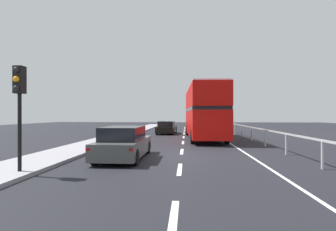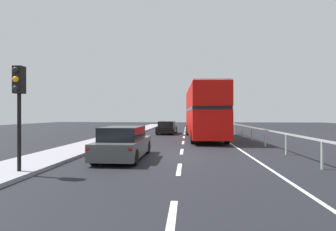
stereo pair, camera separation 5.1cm
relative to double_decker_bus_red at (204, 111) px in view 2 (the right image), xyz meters
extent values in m
cube|color=black|center=(-1.68, -8.76, -2.35)|extent=(73.34, 120.00, 0.10)
cube|color=gray|center=(-7.60, -8.76, -2.23)|extent=(2.44, 80.00, 0.14)
cube|color=silver|center=(-1.68, -17.02, -2.30)|extent=(0.16, 2.15, 0.01)
cube|color=silver|center=(-1.68, -12.35, -2.30)|extent=(0.16, 2.15, 0.01)
cube|color=silver|center=(-1.68, -7.68, -2.30)|extent=(0.16, 2.15, 0.01)
cube|color=silver|center=(-1.68, -3.01, -2.30)|extent=(0.16, 2.15, 0.01)
cube|color=silver|center=(-1.68, 1.66, -2.30)|extent=(0.16, 2.15, 0.01)
cube|color=silver|center=(-1.68, 6.32, -2.30)|extent=(0.16, 2.15, 0.01)
cube|color=silver|center=(-1.68, 10.99, -2.30)|extent=(0.16, 2.15, 0.01)
cube|color=silver|center=(-1.68, 15.66, -2.30)|extent=(0.16, 2.15, 0.01)
cube|color=silver|center=(-1.68, 20.33, -2.30)|extent=(0.16, 2.15, 0.01)
cube|color=silver|center=(1.63, 0.24, -2.30)|extent=(0.12, 46.00, 0.01)
cube|color=#ADB5B4|center=(3.53, 0.24, -1.25)|extent=(0.08, 42.00, 0.08)
cylinder|color=#ADB5B4|center=(3.53, -12.01, -1.78)|extent=(0.10, 0.10, 1.05)
cylinder|color=#ADB5B4|center=(3.53, -8.51, -1.78)|extent=(0.10, 0.10, 1.05)
cylinder|color=#ADB5B4|center=(3.53, -5.01, -1.78)|extent=(0.10, 0.10, 1.05)
cylinder|color=#ADB5B4|center=(3.53, -1.51, -1.78)|extent=(0.10, 0.10, 1.05)
cylinder|color=#ADB5B4|center=(3.53, 1.99, -1.78)|extent=(0.10, 0.10, 1.05)
cylinder|color=#ADB5B4|center=(3.53, 5.49, -1.78)|extent=(0.10, 0.10, 1.05)
cylinder|color=#ADB5B4|center=(3.53, 8.99, -1.78)|extent=(0.10, 0.10, 1.05)
cylinder|color=#ADB5B4|center=(3.53, 12.49, -1.78)|extent=(0.10, 0.10, 1.05)
cylinder|color=#ADB5B4|center=(3.53, 15.99, -1.78)|extent=(0.10, 0.10, 1.05)
cylinder|color=#ADB5B4|center=(3.53, 19.49, -1.78)|extent=(0.10, 0.10, 1.05)
cube|color=red|center=(0.00, -0.01, -0.96)|extent=(2.98, 10.84, 1.98)
cube|color=black|center=(0.00, -0.01, 0.15)|extent=(2.99, 10.41, 0.24)
cube|color=red|center=(0.00, -0.01, 1.08)|extent=(2.98, 10.84, 1.62)
cube|color=silver|center=(0.00, -0.01, 1.94)|extent=(2.92, 10.63, 0.10)
cube|color=black|center=(-0.22, 5.34, -0.86)|extent=(2.29, 0.13, 1.38)
cube|color=yellow|center=(-0.22, 5.34, 1.49)|extent=(1.53, 0.10, 0.28)
cylinder|color=black|center=(-1.33, 3.91, -1.80)|extent=(0.32, 1.01, 1.00)
cylinder|color=black|center=(1.01, 4.01, -1.80)|extent=(0.32, 1.01, 1.00)
cylinder|color=black|center=(-1.02, -3.83, -1.80)|extent=(0.32, 1.01, 1.00)
cylinder|color=black|center=(1.33, -3.73, -1.80)|extent=(0.32, 1.01, 1.00)
cube|color=#494A49|center=(-4.27, -10.13, -1.77)|extent=(1.86, 4.60, 0.69)
cube|color=black|center=(-4.27, -10.36, -1.13)|extent=(1.62, 2.54, 0.59)
cube|color=red|center=(-5.10, -12.39, -1.60)|extent=(0.16, 0.06, 0.12)
cube|color=red|center=(-3.48, -12.40, -1.60)|extent=(0.16, 0.06, 0.12)
cylinder|color=black|center=(-5.09, -8.53, -1.98)|extent=(0.20, 0.64, 0.64)
cylinder|color=black|center=(-3.43, -8.54, -1.98)|extent=(0.20, 0.64, 0.64)
cylinder|color=black|center=(-5.11, -11.72, -1.98)|extent=(0.20, 0.64, 0.64)
cylinder|color=black|center=(-3.45, -11.73, -1.98)|extent=(0.20, 0.64, 0.64)
cylinder|color=black|center=(-6.91, -13.72, -0.43)|extent=(0.12, 0.12, 3.45)
cube|color=black|center=(-6.91, -13.72, 0.84)|extent=(0.30, 0.30, 0.90)
sphere|color=black|center=(-6.91, -13.89, 1.14)|extent=(0.20, 0.20, 0.20)
sphere|color=orange|center=(-6.91, -13.89, 0.84)|extent=(0.20, 0.20, 0.20)
sphere|color=black|center=(-6.91, -13.89, 0.54)|extent=(0.20, 0.20, 0.20)
cube|color=black|center=(-3.51, 5.78, -1.81)|extent=(1.99, 4.64, 0.61)
cube|color=black|center=(-3.52, 5.55, -1.23)|extent=(1.68, 2.58, 0.55)
cube|color=red|center=(-4.40, 3.56, -1.66)|extent=(0.16, 0.07, 0.12)
cube|color=red|center=(-2.83, 3.49, -1.66)|extent=(0.16, 0.07, 0.12)
cylinder|color=black|center=(-4.24, 7.39, -1.98)|extent=(0.23, 0.65, 0.64)
cylinder|color=black|center=(-2.63, 7.32, -1.98)|extent=(0.23, 0.65, 0.64)
cylinder|color=black|center=(-4.39, 4.23, -1.98)|extent=(0.23, 0.65, 0.64)
cylinder|color=black|center=(-2.78, 4.16, -1.98)|extent=(0.23, 0.65, 0.64)
camera|label=1|loc=(-1.44, -21.99, -0.32)|focal=28.15mm
camera|label=2|loc=(-1.39, -21.99, -0.32)|focal=28.15mm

